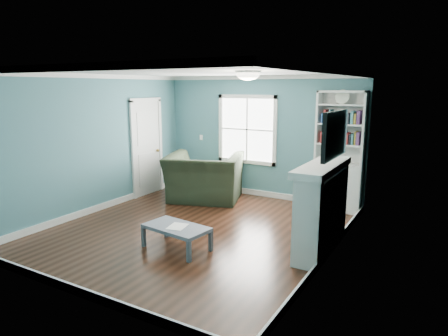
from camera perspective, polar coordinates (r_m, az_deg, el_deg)
The scene contains 13 objects.
floor at distance 6.83m, azimuth -4.04°, elevation -8.77°, with size 5.00×5.00×0.00m, color black.
room_walls at distance 6.46m, azimuth -4.24°, elevation 4.50°, with size 5.00×5.00×5.00m.
trim at distance 6.51m, azimuth -4.19°, elevation 1.49°, with size 4.50×5.00×2.60m.
window at distance 8.76m, azimuth 3.32°, elevation 5.51°, with size 1.40×0.06×1.50m.
bookshelf at distance 7.95m, azimuth 16.11°, elevation 0.61°, with size 0.90×0.35×2.31m.
fireplace at distance 5.97m, azimuth 13.90°, elevation -5.70°, with size 0.44×1.58×1.30m.
tv at distance 5.71m, azimuth 15.59°, elevation 4.64°, with size 0.06×1.10×0.65m, color black.
door at distance 8.97m, azimuth -10.95°, elevation 3.03°, with size 0.12×0.98×2.17m.
ceiling_fixture at distance 6.04m, azimuth 3.45°, elevation 13.22°, with size 0.38×0.38×0.15m.
light_switch at distance 9.38m, azimuth -3.28°, elevation 4.37°, with size 0.08×0.01×0.12m, color white.
recliner at distance 8.39m, azimuth -2.84°, elevation -0.23°, with size 1.51×0.98×1.32m, color black.
coffee_table at distance 6.00m, azimuth -6.81°, elevation -8.65°, with size 1.03×0.65×0.35m.
paper_sheet at distance 5.96m, azimuth -6.67°, elevation -8.29°, with size 0.24×0.31×0.00m, color white.
Camera 1 is at (3.60, -5.30, 2.37)m, focal length 32.00 mm.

